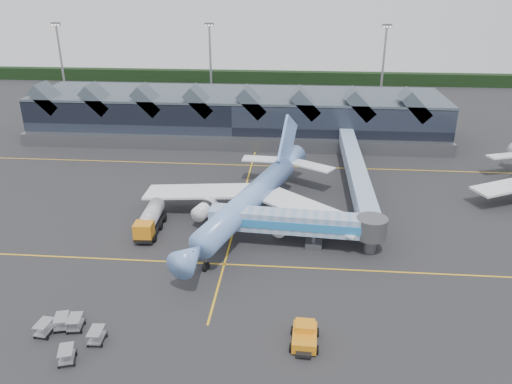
# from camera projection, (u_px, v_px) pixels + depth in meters

# --- Properties ---
(ground) EXTENTS (260.00, 260.00, 0.00)m
(ground) POSITION_uv_depth(u_px,v_px,m) (233.00, 234.00, 69.63)
(ground) COLOR #262628
(ground) RESTS_ON ground
(taxi_stripes) EXTENTS (120.00, 60.00, 0.01)m
(taxi_stripes) POSITION_uv_depth(u_px,v_px,m) (241.00, 204.00, 78.78)
(taxi_stripes) COLOR gold
(taxi_stripes) RESTS_ON ground
(tree_line_far) EXTENTS (260.00, 4.00, 4.00)m
(tree_line_far) POSITION_uv_depth(u_px,v_px,m) (274.00, 77.00, 169.57)
(tree_line_far) COLOR black
(tree_line_far) RESTS_ON ground
(terminal) EXTENTS (90.00, 22.25, 12.52)m
(terminal) POSITION_uv_depth(u_px,v_px,m) (237.00, 115.00, 111.46)
(terminal) COLOR black
(terminal) RESTS_ON ground
(light_masts) EXTENTS (132.40, 42.56, 22.45)m
(light_masts) POSITION_uv_depth(u_px,v_px,m) (351.00, 70.00, 120.56)
(light_masts) COLOR gray
(light_masts) RESTS_ON ground
(main_airliner) EXTENTS (33.25, 39.18, 12.89)m
(main_airliner) POSITION_uv_depth(u_px,v_px,m) (253.00, 197.00, 72.14)
(main_airliner) COLOR #759FED
(main_airliner) RESTS_ON ground
(jet_bridge) EXTENTS (23.19, 5.02, 4.97)m
(jet_bridge) POSITION_uv_depth(u_px,v_px,m) (307.00, 224.00, 65.07)
(jet_bridge) COLOR #7BA2CD
(jet_bridge) RESTS_ON ground
(fuel_truck) EXTENTS (3.14, 9.94, 3.32)m
(fuel_truck) POSITION_uv_depth(u_px,v_px,m) (151.00, 218.00, 70.07)
(fuel_truck) COLOR black
(fuel_truck) RESTS_ON ground
(pushback_tug) EXTENTS (2.91, 4.45, 1.92)m
(pushback_tug) POSITION_uv_depth(u_px,v_px,m) (305.00, 336.00, 48.51)
(pushback_tug) COLOR orange
(pushback_tug) RESTS_ON ground
(baggage_carts) EXTENTS (7.11, 6.95, 1.44)m
(baggage_carts) POSITION_uv_depth(u_px,v_px,m) (69.00, 332.00, 49.13)
(baggage_carts) COLOR #9B9DA3
(baggage_carts) RESTS_ON ground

